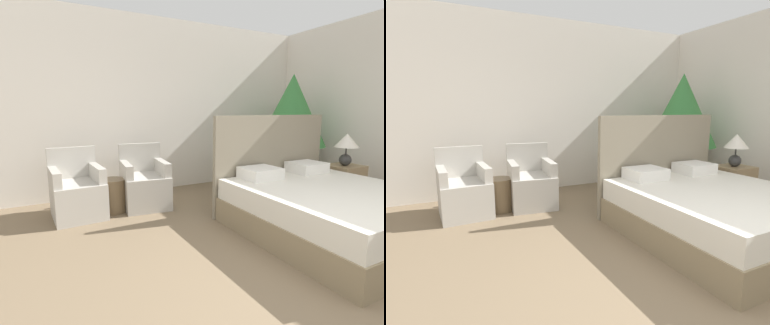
# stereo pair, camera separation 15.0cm
# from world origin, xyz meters

# --- Properties ---
(wall_back) EXTENTS (10.00, 0.06, 2.90)m
(wall_back) POSITION_xyz_m (0.00, 3.97, 1.45)
(wall_back) COLOR silver
(wall_back) RESTS_ON ground_plane
(bed) EXTENTS (1.86, 2.01, 1.32)m
(bed) POSITION_xyz_m (1.02, 1.26, 0.30)
(bed) COLOR #8C7A5B
(bed) RESTS_ON ground_plane
(armchair_near_window_left) EXTENTS (0.66, 0.72, 0.89)m
(armchair_near_window_left) POSITION_xyz_m (-1.43, 3.12, 0.30)
(armchair_near_window_left) COLOR #B7B2A8
(armchair_near_window_left) RESTS_ON ground_plane
(armchair_near_window_right) EXTENTS (0.70, 0.75, 0.89)m
(armchair_near_window_right) POSITION_xyz_m (-0.51, 3.12, 0.30)
(armchair_near_window_right) COLOR #B7B2A8
(armchair_near_window_right) RESTS_ON ground_plane
(potted_palm) EXTENTS (1.20, 1.20, 2.02)m
(potted_palm) POSITION_xyz_m (2.26, 3.04, 1.34)
(potted_palm) COLOR beige
(potted_palm) RESTS_ON ground_plane
(nightstand) EXTENTS (0.48, 0.43, 0.58)m
(nightstand) POSITION_xyz_m (2.22, 1.90, 0.29)
(nightstand) COLOR #937A56
(nightstand) RESTS_ON ground_plane
(table_lamp) EXTENTS (0.34, 0.34, 0.48)m
(table_lamp) POSITION_xyz_m (2.19, 1.88, 0.90)
(table_lamp) COLOR #333333
(table_lamp) RESTS_ON nightstand
(side_table) EXTENTS (0.36, 0.36, 0.46)m
(side_table) POSITION_xyz_m (-0.97, 3.10, 0.23)
(side_table) COLOR brown
(side_table) RESTS_ON ground_plane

